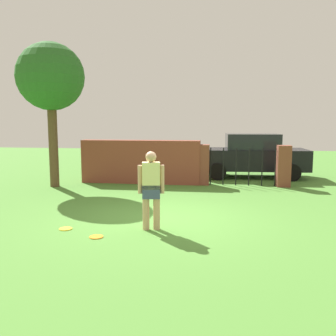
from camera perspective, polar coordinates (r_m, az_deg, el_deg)
name	(u,v)px	position (r m, az deg, el deg)	size (l,w,h in m)	color
ground_plane	(162,219)	(8.46, -0.97, -7.91)	(40.00, 40.00, 0.00)	#4C8433
brick_wall	(141,162)	(13.09, -4.31, 0.98)	(4.24, 0.50, 1.54)	brown
tree	(51,78)	(12.94, -17.84, 13.20)	(2.22, 2.22, 4.78)	brown
person	(151,187)	(7.46, -2.65, -2.93)	(0.53, 0.28, 1.62)	tan
fence_gate	(243,165)	(12.82, 11.56, 0.40)	(3.17, 0.44, 1.40)	brown
car	(252,156)	(14.76, 12.93, 1.91)	(4.28, 2.09, 1.72)	black
frisbee_orange	(96,237)	(7.30, -11.13, -10.49)	(0.27, 0.27, 0.02)	orange
frisbee_yellow	(66,229)	(7.96, -15.67, -9.11)	(0.27, 0.27, 0.02)	yellow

